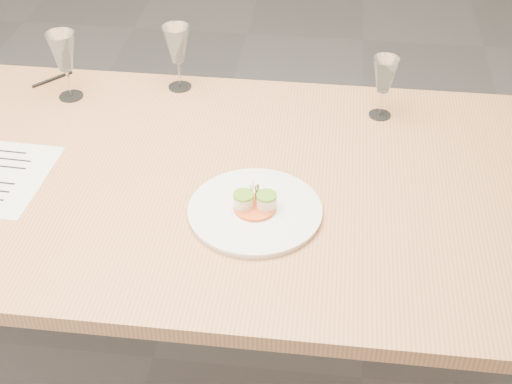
# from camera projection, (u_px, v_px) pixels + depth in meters

# --- Properties ---
(ground) EXTENTS (7.00, 7.00, 0.00)m
(ground) POSITION_uv_depth(u_px,v_px,m) (153.00, 358.00, 2.29)
(ground) COLOR slate
(ground) RESTS_ON ground
(dining_table) EXTENTS (2.40, 1.00, 0.75)m
(dining_table) POSITION_uv_depth(u_px,v_px,m) (130.00, 191.00, 1.86)
(dining_table) COLOR tan
(dining_table) RESTS_ON ground
(dinner_plate) EXTENTS (0.32, 0.32, 0.08)m
(dinner_plate) POSITION_uv_depth(u_px,v_px,m) (255.00, 210.00, 1.68)
(dinner_plate) COLOR white
(dinner_plate) RESTS_ON dining_table
(ballpoint_pen) EXTENTS (0.10, 0.11, 0.01)m
(ballpoint_pen) POSITION_uv_depth(u_px,v_px,m) (53.00, 79.00, 2.18)
(ballpoint_pen) COLOR black
(ballpoint_pen) RESTS_ON dining_table
(wine_glass_1) EXTENTS (0.08, 0.08, 0.20)m
(wine_glass_1) POSITION_uv_depth(u_px,v_px,m) (63.00, 53.00, 2.01)
(wine_glass_1) COLOR white
(wine_glass_1) RESTS_ON dining_table
(wine_glass_2) EXTENTS (0.08, 0.08, 0.20)m
(wine_glass_2) POSITION_uv_depth(u_px,v_px,m) (177.00, 46.00, 2.06)
(wine_glass_2) COLOR white
(wine_glass_2) RESTS_ON dining_table
(wine_glass_3) EXTENTS (0.07, 0.07, 0.18)m
(wine_glass_3) POSITION_uv_depth(u_px,v_px,m) (385.00, 76.00, 1.94)
(wine_glass_3) COLOR white
(wine_glass_3) RESTS_ON dining_table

